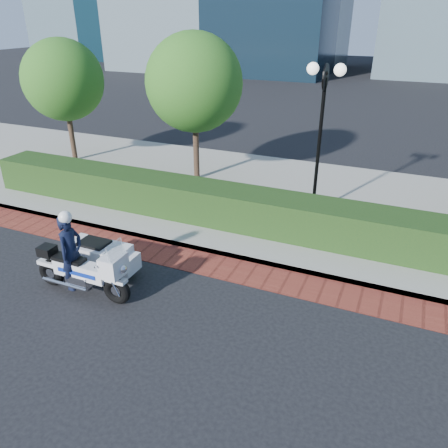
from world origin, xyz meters
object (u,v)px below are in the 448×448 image
at_px(tree_b, 194,83).
at_px(police_motorcycle, 88,259).
at_px(tree_a, 63,80).
at_px(lamppost, 322,118).

distance_m(tree_b, police_motorcycle, 7.41).
xyz_separation_m(tree_a, tree_b, (5.50, 0.00, 0.21)).
bearing_deg(police_motorcycle, tree_a, 132.18).
xyz_separation_m(tree_b, police_motorcycle, (0.77, -6.83, -2.77)).
height_order(lamppost, tree_a, tree_a).
bearing_deg(tree_a, lamppost, -7.41).
bearing_deg(tree_a, police_motorcycle, -47.43).
bearing_deg(lamppost, tree_b, 163.89).
distance_m(lamppost, tree_b, 4.71).
height_order(tree_a, police_motorcycle, tree_a).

